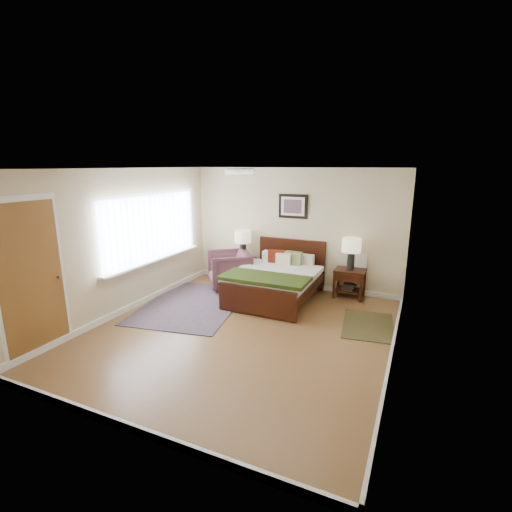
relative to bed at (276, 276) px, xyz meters
name	(u,v)px	position (x,y,z in m)	size (l,w,h in m)	color
floor	(241,331)	(0.02, -1.57, -0.47)	(5.00, 5.00, 0.00)	brown
back_wall	(294,229)	(0.02, 0.93, 0.78)	(4.50, 0.04, 2.50)	#C5B88F
front_wall	(116,314)	(0.02, -4.07, 0.78)	(4.50, 0.04, 2.50)	#C5B88F
left_wall	(125,242)	(-2.23, -1.57, 0.78)	(0.04, 5.00, 2.50)	#C5B88F
right_wall	(400,272)	(2.27, -1.57, 0.78)	(0.04, 5.00, 2.50)	#C5B88F
ceiling	(239,169)	(0.02, -1.57, 2.03)	(4.50, 5.00, 0.02)	white
window	(153,229)	(-2.18, -0.87, 0.91)	(0.11, 2.72, 1.32)	silver
door	(32,279)	(-2.21, -3.32, 0.60)	(0.06, 1.00, 2.18)	silver
ceil_fixture	(239,171)	(0.02, -1.57, 1.99)	(0.44, 0.44, 0.08)	white
bed	(276,276)	(0.00, 0.00, 0.00)	(1.57, 1.88, 1.02)	#321407
wall_art	(293,206)	(0.00, 0.90, 1.25)	(0.62, 0.05, 0.50)	black
nightstand_left	(243,264)	(-1.06, 0.68, -0.04)	(0.47, 0.42, 0.55)	#321407
nightstand_right	(349,280)	(1.27, 0.68, -0.12)	(0.57, 0.43, 0.57)	#321407
lamp_left	(243,239)	(-1.06, 0.70, 0.52)	(0.36, 0.36, 0.61)	black
lamp_right	(352,248)	(1.27, 0.70, 0.53)	(0.36, 0.36, 0.61)	black
armchair	(229,270)	(-1.16, 0.26, -0.08)	(0.84, 0.86, 0.78)	brown
rug_persian	(192,304)	(-1.33, -0.92, -0.46)	(1.69, 2.38, 0.01)	#0D1342
rug_navy	(368,325)	(1.82, -0.53, -0.46)	(0.79, 1.19, 0.01)	black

